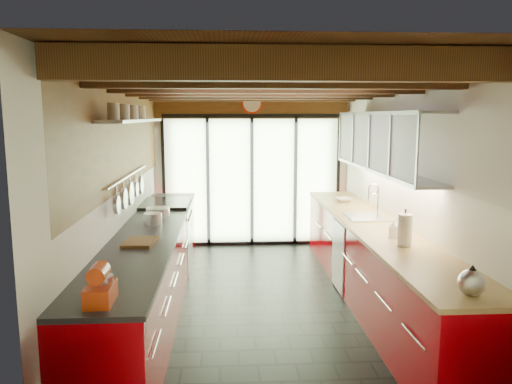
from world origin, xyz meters
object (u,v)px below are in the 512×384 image
kettle (472,281)px  soap_bottle (394,229)px  stand_mixer (100,287)px  bowl (344,200)px  paper_towel (405,230)px

kettle → soap_bottle: 1.63m
stand_mixer → bowl: 4.55m
soap_bottle → bowl: soap_bottle is taller
stand_mixer → paper_towel: size_ratio=0.83×
soap_bottle → bowl: size_ratio=0.81×
stand_mixer → kettle: size_ratio=1.18×
stand_mixer → bowl: bearing=56.1°
paper_towel → soap_bottle: paper_towel is taller
stand_mixer → paper_towel: 2.86m
stand_mixer → kettle: 2.54m
paper_towel → kettle: bearing=-90.0°
stand_mixer → paper_towel: (2.54, 1.31, 0.05)m
kettle → soap_bottle: kettle is taller
paper_towel → soap_bottle: size_ratio=1.88×
stand_mixer → paper_towel: paper_towel is taller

